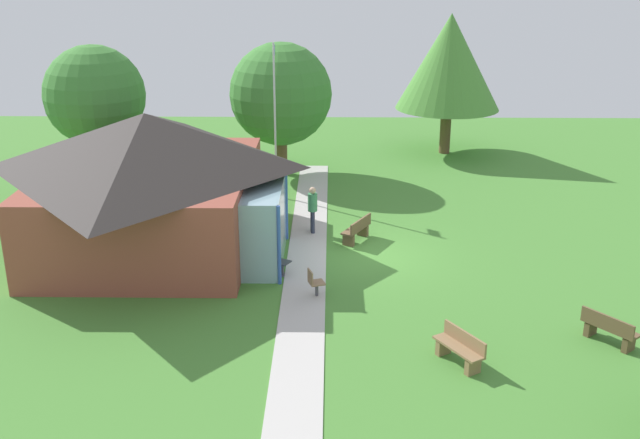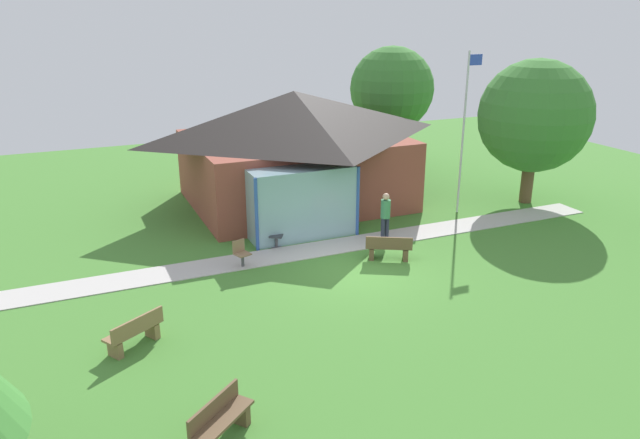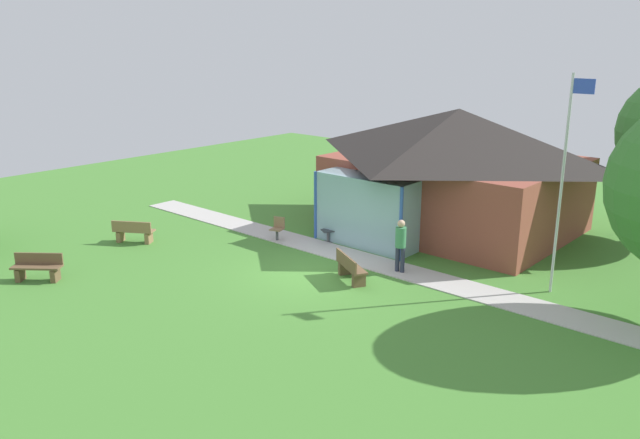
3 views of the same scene
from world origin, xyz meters
TOP-DOWN VIEW (x-y plane):
  - ground_plane at (0.00, 0.00)m, footprint 44.00×44.00m
  - pavilion at (0.81, 7.24)m, footprint 9.38×8.53m
  - footpath at (0.00, 2.04)m, footprint 21.90×1.34m
  - flagpole at (6.38, 3.51)m, footprint 0.64×0.08m
  - bench_front_left at (-5.85, -6.02)m, footprint 1.44×1.29m
  - bench_rear_near_path at (1.37, 0.31)m, footprint 1.53×1.10m
  - bench_mid_left at (-6.90, -1.97)m, footprint 1.51×1.16m
  - patio_chair_porch_left at (-1.60, 2.82)m, footprint 0.60×0.60m
  - patio_chair_west at (-3.18, 1.71)m, footprint 0.56×0.56m
  - visitor_on_path at (2.11, 1.90)m, footprint 0.34×0.34m

SIDE VIEW (x-z plane):
  - ground_plane at x=0.00m, z-range 0.00..0.00m
  - footpath at x=0.00m, z-range 0.00..0.03m
  - bench_front_left at x=-5.85m, z-range -0.02..0.82m
  - bench_rear_near_path at x=1.37m, z-range -0.02..0.82m
  - bench_mid_left at x=-6.90m, z-range -0.02..0.82m
  - patio_chair_porch_left at x=-1.60m, z-range -0.01..0.85m
  - patio_chair_west at x=-3.18m, z-range -0.01..0.85m
  - visitor_on_path at x=2.11m, z-range 0.15..1.89m
  - pavilion at x=0.81m, z-range 0.10..4.75m
  - flagpole at x=6.38m, z-range 0.30..6.60m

